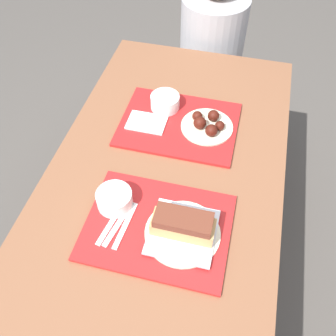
{
  "coord_description": "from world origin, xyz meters",
  "views": [
    {
      "loc": [
        0.21,
        -0.76,
        1.75
      ],
      "look_at": [
        0.01,
        0.01,
        0.78
      ],
      "focal_mm": 40.0,
      "sensor_mm": 36.0,
      "label": 1
    }
  ],
  "objects": [
    {
      "name": "ground_plane",
      "position": [
        0.0,
        0.0,
        0.0
      ],
      "size": [
        12.0,
        12.0,
        0.0
      ],
      "primitive_type": "plane",
      "color": "#4C4742"
    },
    {
      "name": "picnic_table",
      "position": [
        0.0,
        0.0,
        0.64
      ],
      "size": [
        0.81,
        1.55,
        0.74
      ],
      "color": "brown",
      "rests_on": "ground_plane"
    },
    {
      "name": "picnic_bench_far",
      "position": [
        0.0,
        1.0,
        0.36
      ],
      "size": [
        0.77,
        0.28,
        0.42
      ],
      "color": "brown",
      "rests_on": "ground_plane"
    },
    {
      "name": "tray_near",
      "position": [
        0.03,
        -0.19,
        0.74
      ],
      "size": [
        0.44,
        0.34,
        0.01
      ],
      "color": "red",
      "rests_on": "picnic_table"
    },
    {
      "name": "tray_far",
      "position": [
        -0.01,
        0.26,
        0.74
      ],
      "size": [
        0.44,
        0.34,
        0.01
      ],
      "color": "red",
      "rests_on": "picnic_table"
    },
    {
      "name": "bowl_coleslaw_near",
      "position": [
        -0.12,
        -0.15,
        0.78
      ],
      "size": [
        0.11,
        0.11,
        0.06
      ],
      "color": "white",
      "rests_on": "tray_near"
    },
    {
      "name": "brisket_sandwich_plate",
      "position": [
        0.11,
        -0.2,
        0.78
      ],
      "size": [
        0.23,
        0.23,
        0.09
      ],
      "color": "beige",
      "rests_on": "tray_near"
    },
    {
      "name": "plastic_fork_near",
      "position": [
        -0.09,
        -0.22,
        0.75
      ],
      "size": [
        0.05,
        0.17,
        0.0
      ],
      "color": "white",
      "rests_on": "tray_near"
    },
    {
      "name": "plastic_knife_near",
      "position": [
        -0.06,
        -0.22,
        0.75
      ],
      "size": [
        0.03,
        0.17,
        0.0
      ],
      "color": "white",
      "rests_on": "tray_near"
    },
    {
      "name": "plastic_spoon_near",
      "position": [
        -0.11,
        -0.22,
        0.75
      ],
      "size": [
        0.04,
        0.17,
        0.0
      ],
      "color": "white",
      "rests_on": "tray_near"
    },
    {
      "name": "bowl_coleslaw_far",
      "position": [
        -0.08,
        0.34,
        0.78
      ],
      "size": [
        0.11,
        0.11,
        0.06
      ],
      "color": "white",
      "rests_on": "tray_far"
    },
    {
      "name": "wings_plate_far",
      "position": [
        0.1,
        0.26,
        0.77
      ],
      "size": [
        0.2,
        0.2,
        0.06
      ],
      "color": "beige",
      "rests_on": "tray_far"
    },
    {
      "name": "napkin_far",
      "position": [
        -0.12,
        0.23,
        0.75
      ],
      "size": [
        0.15,
        0.1,
        0.01
      ],
      "color": "white",
      "rests_on": "tray_far"
    },
    {
      "name": "person_seated_across",
      "position": [
        0.01,
        1.0,
        0.69
      ],
      "size": [
        0.33,
        0.33,
        0.64
      ],
      "color": "#9E9EA3",
      "rests_on": "picnic_bench_far"
    }
  ]
}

